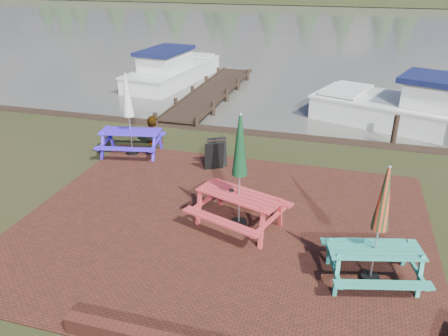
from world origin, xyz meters
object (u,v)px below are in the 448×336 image
at_px(picnic_table_teal, 376,244).
at_px(chalkboard, 216,154).
at_px(picnic_table_red, 239,189).
at_px(boat_near, 430,113).
at_px(picnic_table_blue, 130,127).
at_px(person, 152,116).
at_px(jetty, 211,92).
at_px(boat_jetty, 172,71).

xyz_separation_m(picnic_table_teal, chalkboard, (-4.16, 3.87, -0.36)).
bearing_deg(picnic_table_red, chalkboard, 135.56).
distance_m(picnic_table_teal, picnic_table_red, 3.03).
bearing_deg(boat_near, picnic_table_blue, 140.16).
height_order(picnic_table_red, person, picnic_table_red).
relative_size(jetty, boat_jetty, 1.31).
distance_m(picnic_table_red, jetty, 10.89).
bearing_deg(picnic_table_teal, chalkboard, 122.81).
distance_m(chalkboard, jetty, 7.84).
relative_size(picnic_table_teal, picnic_table_blue, 0.92).
bearing_deg(person, boat_jetty, -73.67).
xyz_separation_m(picnic_table_red, boat_near, (4.98, 8.47, -0.46)).
xyz_separation_m(chalkboard, boat_jetty, (-5.32, 9.81, -0.06)).
distance_m(picnic_table_teal, picnic_table_blue, 8.11).
height_order(picnic_table_red, boat_near, picnic_table_red).
bearing_deg(picnic_table_red, boat_near, 78.49).
relative_size(picnic_table_blue, jetty, 0.28).
height_order(chalkboard, boat_near, boat_near).
distance_m(picnic_table_teal, person, 8.45).
xyz_separation_m(picnic_table_teal, person, (-6.69, 5.17, 0.12)).
distance_m(picnic_table_blue, chalkboard, 2.83).
distance_m(boat_jetty, person, 8.97).
bearing_deg(boat_near, picnic_table_teal, -173.39).
bearing_deg(jetty, boat_jetty, 140.02).
bearing_deg(jetty, picnic_table_blue, -92.41).
height_order(picnic_table_blue, boat_near, picnic_table_blue).
distance_m(picnic_table_blue, jetty, 7.17).
relative_size(picnic_table_red, person, 1.39).
relative_size(picnic_table_teal, person, 1.24).
height_order(chalkboard, person, person).
bearing_deg(boat_jetty, boat_near, -13.08).
xyz_separation_m(picnic_table_teal, boat_near, (2.18, 9.62, -0.36)).
xyz_separation_m(boat_jetty, person, (2.79, -8.51, 0.55)).
bearing_deg(boat_jetty, picnic_table_teal, -49.16).
relative_size(picnic_table_red, boat_jetty, 0.37).
xyz_separation_m(chalkboard, boat_near, (6.34, 5.75, -0.00)).
bearing_deg(boat_near, jetty, 98.59).
bearing_deg(jetty, person, -90.38).
bearing_deg(boat_jetty, jetty, -33.87).
bearing_deg(person, picnic_table_red, 132.20).
bearing_deg(picnic_table_blue, picnic_table_teal, -41.73).
relative_size(jetty, boat_near, 1.07).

